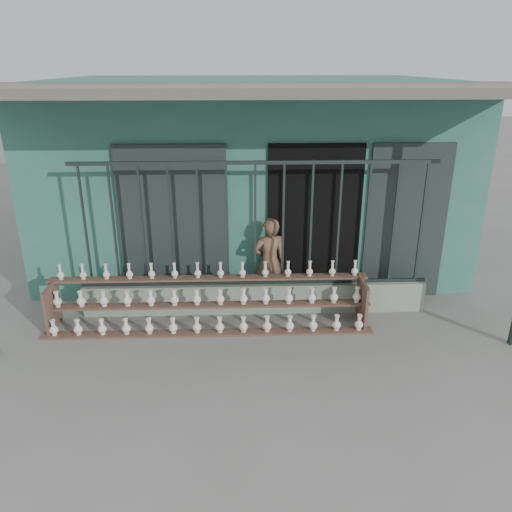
{
  "coord_description": "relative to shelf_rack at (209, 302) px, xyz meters",
  "views": [
    {
      "loc": [
        -0.23,
        -5.34,
        3.45
      ],
      "look_at": [
        0.0,
        1.0,
        1.0
      ],
      "focal_mm": 35.0,
      "sensor_mm": 36.0,
      "label": 1
    }
  ],
  "objects": [
    {
      "name": "security_fence",
      "position": [
        0.66,
        0.42,
        0.98
      ],
      "size": [
        5.0,
        0.04,
        1.8
      ],
      "color": "#283330",
      "rests_on": "parapet_wall"
    },
    {
      "name": "workshop_building",
      "position": [
        0.67,
        3.35,
        1.26
      ],
      "size": [
        7.4,
        6.6,
        3.21
      ],
      "color": "#336D5F",
      "rests_on": "ground"
    },
    {
      "name": "parapet_wall",
      "position": [
        0.66,
        0.42,
        -0.14
      ],
      "size": [
        5.0,
        0.2,
        0.45
      ],
      "primitive_type": "cube",
      "color": "gray",
      "rests_on": "ground"
    },
    {
      "name": "ground",
      "position": [
        0.66,
        -0.88,
        -0.36
      ],
      "size": [
        60.0,
        60.0,
        0.0
      ],
      "primitive_type": "plane",
      "color": "slate"
    },
    {
      "name": "shelf_rack",
      "position": [
        0.0,
        0.0,
        0.0
      ],
      "size": [
        4.5,
        0.68,
        0.85
      ],
      "color": "brown",
      "rests_on": "ground"
    },
    {
      "name": "elderly_woman",
      "position": [
        0.88,
        0.67,
        0.32
      ],
      "size": [
        0.56,
        0.43,
        1.37
      ],
      "primitive_type": "imported",
      "rotation": [
        0.0,
        0.0,
        3.36
      ],
      "color": "brown",
      "rests_on": "ground"
    }
  ]
}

